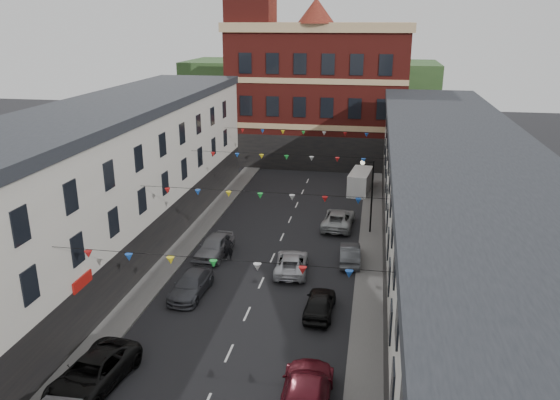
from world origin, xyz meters
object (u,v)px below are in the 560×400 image
Objects in this scene: moving_car at (291,263)px; car_right_e at (350,254)px; car_left_c at (93,373)px; car_left_d at (191,285)px; car_right_f at (338,219)px; pedestrian at (228,248)px; car_right_c at (306,393)px; car_left_e at (215,246)px; car_right_d at (320,303)px; white_van at (360,182)px; street_lamp at (369,187)px.

car_right_e is at bearing -155.17° from moving_car.
car_left_c reaches higher than car_left_d.
car_left_c is at bearing 69.83° from car_right_f.
pedestrian is at bearing 82.04° from car_left_d.
car_right_c reaches higher than car_right_f.
car_left_d is at bearing -82.74° from car_left_e.
car_left_c is 19.31m from car_right_e.
car_right_c is at bearing -45.41° from car_left_d.
pedestrian is at bearing -19.60° from car_left_e.
car_right_d is at bearing -34.43° from car_left_e.
white_van reaches higher than moving_car.
car_left_e is 17.32m from car_right_c.
car_right_d is 1.01× the size of car_right_e.
white_van is at bearing 65.86° from car_left_e.
car_left_c is 0.96× the size of car_right_c.
car_left_c is at bearing -120.74° from pedestrian.
car_right_c reaches higher than car_left_c.
white_van is (-0.95, 11.07, -2.84)m from street_lamp.
car_right_f is at bearing 46.51° from car_left_e.
car_right_e is 0.78× the size of car_right_f.
car_right_d is at bearing -4.90° from car_left_d.
car_right_e is 16.88m from white_van.
car_left_d is 1.13× the size of car_right_d.
pedestrian reaches higher than car_right_c.
car_right_d is at bearing -100.28° from street_lamp.
car_right_e is at bearing -98.86° from car_right_d.
car_left_c is at bearing -97.02° from car_left_d.
car_right_c is at bearing 8.67° from car_left_c.
car_right_e is at bearing 8.49° from car_left_e.
car_right_e is (11.00, 15.87, -0.08)m from car_left_c.
white_van is (9.78, 17.45, 0.29)m from car_left_e.
car_left_c is 15.36m from car_left_e.
car_left_e is (-10.73, -6.38, -3.13)m from street_lamp.
pedestrian reaches higher than car_right_f.
moving_car is 19.42m from white_van.
car_right_e is at bearing -95.41° from car_right_c.
street_lamp is at bearing 160.34° from car_right_f.
street_lamp reaches higher than car_left_d.
car_right_f is (8.36, 7.37, -0.06)m from car_left_e.
street_lamp is at bearing 14.82° from pedestrian.
car_right_e is 4.38m from moving_car.
car_right_d is 0.79× the size of car_right_f.
car_left_d is 25.19m from white_van.
street_lamp reaches higher than moving_car.
pedestrian reaches higher than car_left_d.
car_left_d is at bearing 31.02° from car_right_e.
street_lamp is 21.75m from car_right_c.
car_right_e is (1.35, 7.44, -0.03)m from car_right_d.
street_lamp is 6.74m from car_right_e.
white_van is at bearing -105.95° from moving_car.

